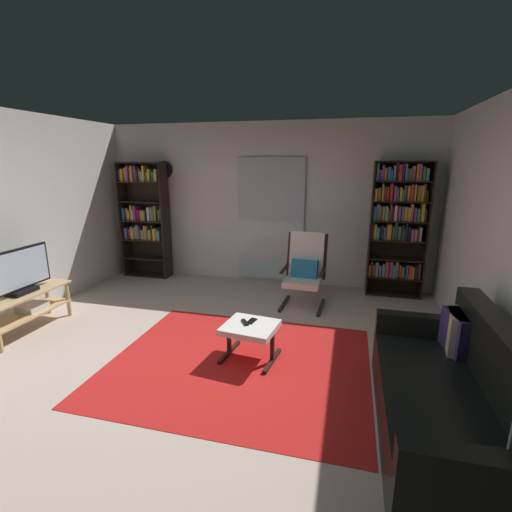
% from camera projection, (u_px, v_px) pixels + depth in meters
% --- Properties ---
extents(ground_plane, '(7.02, 7.02, 0.00)m').
position_uv_depth(ground_plane, '(199.00, 366.00, 3.68)').
color(ground_plane, beige).
extents(wall_back, '(5.60, 0.06, 2.60)m').
position_uv_depth(wall_back, '(265.00, 204.00, 6.08)').
color(wall_back, silver).
rests_on(wall_back, ground).
extents(glass_door_panel, '(1.10, 0.01, 2.00)m').
position_uv_depth(glass_door_panel, '(270.00, 220.00, 6.05)').
color(glass_door_panel, silver).
extents(area_rug, '(2.57, 2.16, 0.01)m').
position_uv_depth(area_rug, '(239.00, 363.00, 3.74)').
color(area_rug, red).
rests_on(area_rug, ground).
extents(tv_stand, '(0.43, 1.12, 0.48)m').
position_uv_depth(tv_stand, '(26.00, 306.00, 4.41)').
color(tv_stand, tan).
rests_on(tv_stand, ground).
extents(television, '(0.20, 0.84, 0.53)m').
position_uv_depth(television, '(19.00, 273.00, 4.29)').
color(television, black).
rests_on(television, tv_stand).
extents(bookshelf_near_tv, '(0.81, 0.30, 1.98)m').
position_uv_depth(bookshelf_near_tv, '(145.00, 214.00, 6.39)').
color(bookshelf_near_tv, black).
rests_on(bookshelf_near_tv, ground).
extents(bookshelf_near_sofa, '(0.80, 0.30, 1.99)m').
position_uv_depth(bookshelf_near_sofa, '(398.00, 223.00, 5.42)').
color(bookshelf_near_sofa, black).
rests_on(bookshelf_near_sofa, ground).
extents(leather_sofa, '(0.86, 1.88, 0.88)m').
position_uv_depth(leather_sofa, '(453.00, 399.00, 2.67)').
color(leather_sofa, black).
rests_on(leather_sofa, ground).
extents(lounge_armchair, '(0.59, 0.67, 1.02)m').
position_uv_depth(lounge_armchair, '(305.00, 268.00, 5.17)').
color(lounge_armchair, black).
rests_on(lounge_armchair, ground).
extents(ottoman, '(0.58, 0.54, 0.38)m').
position_uv_depth(ottoman, '(250.00, 331.00, 3.76)').
color(ottoman, white).
rests_on(ottoman, ground).
extents(tv_remote, '(0.11, 0.14, 0.02)m').
position_uv_depth(tv_remote, '(245.00, 322.00, 3.77)').
color(tv_remote, black).
rests_on(tv_remote, ottoman).
extents(cell_phone, '(0.09, 0.15, 0.01)m').
position_uv_depth(cell_phone, '(252.00, 321.00, 3.82)').
color(cell_phone, black).
rests_on(cell_phone, ottoman).
extents(wall_clock, '(0.29, 0.03, 0.29)m').
position_uv_depth(wall_clock, '(165.00, 170.00, 6.29)').
color(wall_clock, silver).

